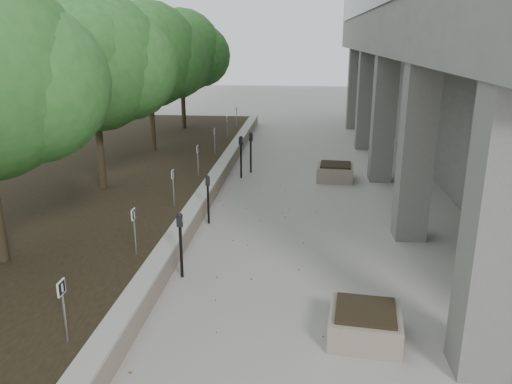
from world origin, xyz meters
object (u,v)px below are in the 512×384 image
at_px(parking_meter_3, 208,200).
at_px(parking_meter_5, 241,157).
at_px(crabapple_tree_4, 150,77).
at_px(planter_front, 365,323).
at_px(crabapple_tree_3, 95,91).
at_px(parking_meter_4, 251,153).
at_px(crabapple_tree_5, 182,69).
at_px(parking_meter_2, 181,245).
at_px(planter_back, 335,172).

bearing_deg(parking_meter_3, parking_meter_5, 67.46).
height_order(crabapple_tree_4, planter_front, crabapple_tree_4).
bearing_deg(crabapple_tree_3, parking_meter_4, 42.39).
height_order(crabapple_tree_4, parking_meter_4, crabapple_tree_4).
height_order(parking_meter_3, planter_front, parking_meter_3).
bearing_deg(parking_meter_4, crabapple_tree_5, 99.25).
xyz_separation_m(parking_meter_2, planter_back, (3.37, 7.44, -0.40)).
distance_m(crabapple_tree_3, crabapple_tree_4, 5.00).
bearing_deg(crabapple_tree_5, parking_meter_4, -59.06).
height_order(parking_meter_4, planter_back, parking_meter_4).
relative_size(crabapple_tree_3, parking_meter_3, 4.30).
relative_size(parking_meter_5, planter_back, 1.22).
xyz_separation_m(crabapple_tree_3, planter_back, (6.75, 2.86, -2.85)).
distance_m(parking_meter_4, planter_front, 10.32).
xyz_separation_m(parking_meter_4, parking_meter_5, (-0.25, -0.73, 0.01)).
relative_size(crabapple_tree_4, parking_meter_3, 4.30).
bearing_deg(crabapple_tree_4, crabapple_tree_5, 90.00).
bearing_deg(parking_meter_3, parking_meter_4, 65.21).
relative_size(crabapple_tree_5, planter_front, 4.98).
bearing_deg(parking_meter_5, crabapple_tree_4, 169.40).
height_order(parking_meter_4, planter_front, parking_meter_4).
bearing_deg(crabapple_tree_4, parking_meter_4, -20.70).
relative_size(parking_meter_2, parking_meter_3, 1.06).
height_order(crabapple_tree_4, parking_meter_2, crabapple_tree_4).
relative_size(crabapple_tree_4, crabapple_tree_5, 1.00).
bearing_deg(parking_meter_2, crabapple_tree_5, 102.53).
xyz_separation_m(crabapple_tree_4, planter_front, (6.71, -11.37, -2.87)).
distance_m(planter_front, planter_back, 9.24).
xyz_separation_m(parking_meter_2, parking_meter_3, (-0.03, 3.00, -0.04)).
xyz_separation_m(crabapple_tree_4, parking_meter_4, (3.87, -1.46, -2.41)).
xyz_separation_m(crabapple_tree_5, parking_meter_2, (3.37, -14.57, -2.45)).
distance_m(parking_meter_3, parking_meter_4, 5.14).
bearing_deg(crabapple_tree_4, crabapple_tree_3, -90.00).
relative_size(crabapple_tree_3, parking_meter_4, 3.84).
bearing_deg(parking_meter_3, crabapple_tree_5, 87.26).
bearing_deg(planter_back, parking_meter_5, -178.87).
xyz_separation_m(crabapple_tree_3, crabapple_tree_5, (0.00, 10.00, 0.00)).
relative_size(crabapple_tree_5, planter_back, 4.65).
xyz_separation_m(crabapple_tree_3, parking_meter_5, (3.63, 2.80, -2.40)).
distance_m(crabapple_tree_5, planter_front, 17.92).
relative_size(crabapple_tree_4, parking_meter_5, 3.80).
bearing_deg(parking_meter_4, parking_meter_5, -130.46).
bearing_deg(parking_meter_3, planter_front, -73.81).
height_order(crabapple_tree_5, planter_back, crabapple_tree_5).
height_order(parking_meter_2, planter_back, parking_meter_2).
bearing_deg(planter_front, parking_meter_3, 125.04).
distance_m(parking_meter_3, parking_meter_5, 4.39).
bearing_deg(crabapple_tree_3, parking_meter_3, -25.24).
relative_size(parking_meter_2, parking_meter_5, 0.93).
bearing_deg(parking_meter_3, crabapple_tree_3, 135.91).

